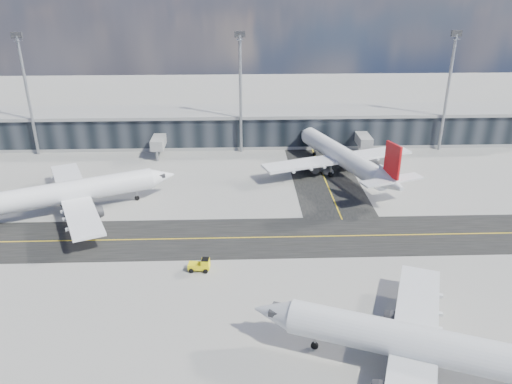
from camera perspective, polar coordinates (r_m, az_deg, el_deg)
ground at (r=81.33m, az=-1.40°, el=-6.61°), size 300.00×300.00×0.00m
taxiway_lanes at (r=90.85m, az=0.98°, el=-3.12°), size 180.00×63.00×0.03m
terminal_concourse at (r=130.41m, az=-1.73°, el=7.33°), size 152.00×19.80×8.80m
floodlight_masts at (r=120.82m, az=-1.79°, el=11.63°), size 102.50×0.70×28.90m
airliner_af at (r=97.94m, az=-21.04°, el=-0.12°), size 39.67×34.26×12.30m
airliner_redtail at (r=111.01m, az=9.93°, el=3.97°), size 35.16×40.71×12.41m
airliner_near at (r=59.85m, az=19.31°, el=-16.34°), size 39.00×33.73×11.99m
baggage_tug at (r=76.00m, az=-6.30°, el=-8.27°), size 3.36×1.94×2.02m
service_van at (r=113.12m, az=7.92°, el=2.67°), size 3.68×5.73×1.47m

